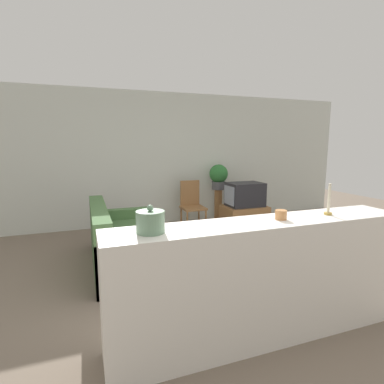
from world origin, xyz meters
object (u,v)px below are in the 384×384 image
at_px(couch, 124,244).
at_px(wooden_chair, 192,203).
at_px(television, 245,194).
at_px(potted_plant, 219,176).
at_px(decorative_bowl, 150,222).

bearing_deg(couch, wooden_chair, 43.70).
distance_m(television, potted_plant, 0.82).
distance_m(couch, wooden_chair, 2.11).
relative_size(couch, television, 2.68).
height_order(wooden_chair, decorative_bowl, decorative_bowl).
distance_m(potted_plant, decorative_bowl, 4.35).
bearing_deg(potted_plant, wooden_chair, -158.46).
height_order(television, potted_plant, potted_plant).
xyz_separation_m(television, potted_plant, (-0.22, 0.73, 0.30)).
height_order(couch, decorative_bowl, decorative_bowl).
xyz_separation_m(couch, television, (2.45, 1.00, 0.40)).
bearing_deg(decorative_bowl, potted_plant, 58.67).
bearing_deg(wooden_chair, couch, -136.30).
height_order(television, wooden_chair, wooden_chair).
xyz_separation_m(television, wooden_chair, (-0.93, 0.45, -0.19)).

